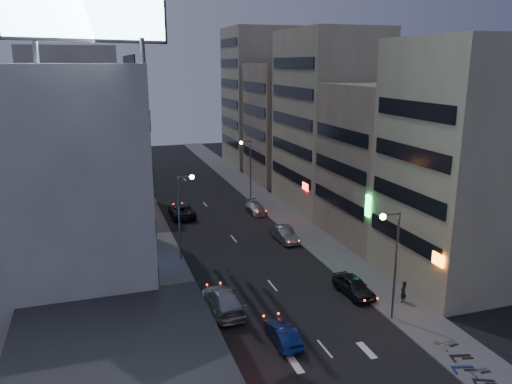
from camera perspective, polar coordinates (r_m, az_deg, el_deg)
name	(u,v)px	position (r m, az deg, el deg)	size (l,w,h in m)	color
sidewalk_left	(153,234)	(55.27, -11.73, -4.74)	(4.00, 120.00, 0.12)	#4C4C4F
sidewalk_right	(290,220)	(58.97, 3.90, -3.22)	(4.00, 120.00, 0.12)	#4C4C4F
food_court	(100,381)	(28.89, -17.38, -19.95)	(11.00, 13.00, 3.88)	#ADA888
white_building	(48,180)	(43.13, -22.71, 1.32)	(14.00, 24.00, 18.00)	silver
shophouse_near	(462,165)	(43.79, 22.48, 2.87)	(10.00, 11.00, 20.00)	#ADA888
shophouse_mid	(387,163)	(53.50, 14.78, 3.26)	(11.00, 12.00, 16.00)	tan
shophouse_far	(328,120)	(63.99, 8.26, 8.10)	(10.00, 14.00, 22.00)	#ADA888
far_left_a	(74,128)	(67.52, -20.06, 6.85)	(11.00, 10.00, 20.00)	silver
far_left_b	(74,135)	(80.74, -20.04, 6.19)	(12.00, 10.00, 15.00)	gray
far_right_a	(288,123)	(78.04, 3.65, 7.88)	(11.00, 12.00, 18.00)	tan
far_right_b	(262,97)	(91.03, 0.67, 10.76)	(12.00, 12.00, 24.00)	#ADA888
street_lamp_right_near	(392,251)	(36.20, 15.27, -6.48)	(1.60, 0.44, 8.02)	#595B60
street_lamp_left	(183,205)	(46.37, -8.34, -1.46)	(1.60, 0.44, 8.02)	#595B60
street_lamp_right_far	(248,161)	(66.11, -0.95, 3.51)	(1.60, 0.44, 8.02)	#595B60
parked_car_right_near	(354,286)	(41.27, 11.10, -10.48)	(1.79, 4.46, 1.52)	black
parked_car_right_mid	(284,234)	(52.19, 3.25, -4.81)	(1.59, 4.55, 1.50)	#92959A
parked_car_left	(182,210)	(60.85, -8.49, -2.05)	(2.70, 5.85, 1.63)	black
parked_car_right_far	(256,208)	(61.69, -0.04, -1.81)	(1.82, 4.47, 1.30)	#A6A9AF
road_car_blue	(283,334)	(34.35, 3.09, -15.85)	(1.40, 4.02, 1.32)	navy
road_car_silver	(223,300)	(38.18, -3.80, -12.23)	(2.38, 5.85, 1.70)	#A2A3AB
person	(403,292)	(40.65, 16.49, -10.88)	(0.63, 0.42, 1.74)	black
scooter_black_a	(496,371)	(33.73, 25.71, -17.97)	(1.89, 0.63, 1.16)	black
scooter_silver_a	(486,359)	(34.67, 24.81, -16.96)	(1.85, 0.62, 1.13)	gray
scooter_blue	(473,357)	(34.51, 23.59, -16.87)	(2.03, 0.68, 1.24)	navy
scooter_black_b	(470,346)	(35.61, 23.30, -15.82)	(2.00, 0.67, 1.22)	black
scooter_silver_b	(453,333)	(36.66, 21.61, -14.75)	(1.95, 0.65, 1.19)	#9C9EA3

